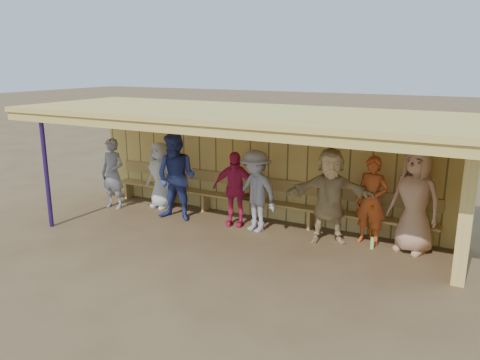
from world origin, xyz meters
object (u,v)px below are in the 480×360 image
(player_c, at_px, (176,177))
(player_g, at_px, (371,201))
(bench, at_px, (256,195))
(player_e, at_px, (255,191))
(player_d, at_px, (234,189))
(player_f, at_px, (330,196))
(player_h, at_px, (415,200))
(player_b, at_px, (160,175))
(player_a, at_px, (113,174))

(player_c, xyz_separation_m, player_g, (4.07, 0.57, -0.11))
(bench, bearing_deg, player_e, -65.38)
(player_d, xyz_separation_m, bench, (0.22, 0.60, -0.27))
(player_f, relative_size, player_g, 1.08)
(player_h, xyz_separation_m, bench, (-3.34, 0.33, -0.44))
(player_c, xyz_separation_m, bench, (1.51, 0.87, -0.43))
(player_b, bearing_deg, player_e, 4.25)
(player_g, bearing_deg, player_a, -164.61)
(player_a, bearing_deg, player_g, 1.66)
(player_g, xyz_separation_m, bench, (-2.56, 0.31, -0.32))
(player_g, height_order, bench, player_g)
(player_e, relative_size, bench, 0.22)
(player_b, bearing_deg, player_c, -20.08)
(player_f, bearing_deg, player_h, -12.88)
(player_g, distance_m, player_h, 0.79)
(player_a, height_order, player_g, player_g)
(player_c, distance_m, player_g, 4.11)
(player_c, xyz_separation_m, player_d, (1.28, 0.28, -0.16))
(player_d, bearing_deg, player_b, 159.81)
(player_a, xyz_separation_m, player_f, (5.17, 0.31, 0.08))
(player_e, bearing_deg, player_c, -157.16)
(player_f, xyz_separation_m, player_g, (0.73, 0.26, -0.07))
(player_a, distance_m, player_h, 6.70)
(player_b, bearing_deg, player_h, 12.24)
(player_e, distance_m, player_h, 3.04)
(player_b, distance_m, player_d, 2.16)
(player_h, bearing_deg, player_a, -155.42)
(player_c, distance_m, bench, 1.80)
(player_d, height_order, bench, player_d)
(bench, bearing_deg, player_a, -165.24)
(player_e, bearing_deg, player_b, -170.31)
(player_d, relative_size, player_e, 0.94)
(player_e, xyz_separation_m, bench, (-0.33, 0.71, -0.32))
(player_c, relative_size, player_h, 0.99)
(player_d, xyz_separation_m, player_g, (2.78, 0.29, 0.05))
(bench, bearing_deg, player_d, -110.67)
(player_a, relative_size, player_b, 1.05)
(player_f, height_order, player_g, player_f)
(player_h, bearing_deg, bench, -165.79)
(player_f, bearing_deg, player_b, 155.12)
(player_b, bearing_deg, player_a, -138.33)
(player_h, bearing_deg, player_b, -160.11)
(player_a, relative_size, player_e, 0.99)
(player_c, xyz_separation_m, player_h, (4.84, 0.54, 0.01))
(player_e, xyz_separation_m, player_g, (2.23, 0.40, 0.01))
(player_c, height_order, player_e, player_c)
(player_a, bearing_deg, player_d, 1.30)
(player_c, bearing_deg, player_a, 173.59)
(player_a, bearing_deg, bench, 10.86)
(player_b, height_order, player_h, player_h)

